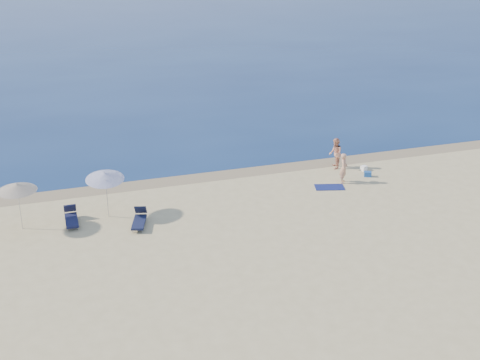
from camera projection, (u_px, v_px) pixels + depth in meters
name	position (u px, v px, depth m)	size (l,w,h in m)	color
sea	(105.00, 11.00, 106.43)	(240.00, 160.00, 0.01)	#0D2350
wet_sand_strip	(251.00, 171.00, 35.57)	(240.00, 1.60, 0.00)	#847254
person_left	(344.00, 168.00, 33.66)	(0.63, 0.41, 1.73)	tan
person_right	(335.00, 153.00, 35.68)	(0.90, 0.70, 1.85)	tan
beach_towel	(329.00, 187.00, 33.30)	(1.60, 0.89, 0.03)	#0F174D
white_bag	(364.00, 168.00, 35.62)	(0.33, 0.29, 0.29)	white
blue_cooler	(368.00, 174.00, 34.74)	(0.41, 0.29, 0.29)	#1C4F9C
umbrella_near	(105.00, 176.00, 29.23)	(1.94, 1.97, 2.46)	silver
umbrella_far	(17.00, 187.00, 27.92)	(2.36, 2.37, 2.42)	silver
lounger_left	(71.00, 218.00, 29.10)	(0.59, 1.79, 0.79)	#141737
lounger_right	(139.00, 220.00, 28.93)	(1.03, 1.84, 0.77)	#131834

